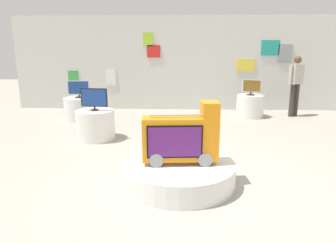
{
  "coord_description": "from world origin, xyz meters",
  "views": [
    {
      "loc": [
        -0.28,
        -3.95,
        1.83
      ],
      "look_at": [
        -0.48,
        0.74,
        0.72
      ],
      "focal_mm": 32.31,
      "sensor_mm": 36.0,
      "label": 1
    }
  ],
  "objects_px": {
    "novelty_firetruck_tv": "(182,139)",
    "tv_on_center_rear": "(94,98)",
    "tv_on_left_rear": "(79,89)",
    "display_pedestal_center_rear": "(96,125)",
    "display_pedestal_right_rear": "(250,106)",
    "display_pedestal_left_rear": "(80,109)",
    "shopper_browsing_near_truck": "(296,81)",
    "tv_on_right_rear": "(251,87)",
    "main_display_pedestal": "(180,173)"
  },
  "relations": [
    {
      "from": "display_pedestal_left_rear",
      "to": "tv_on_right_rear",
      "type": "xyz_separation_m",
      "value": [
        4.6,
        0.64,
        0.54
      ]
    },
    {
      "from": "tv_on_left_rear",
      "to": "display_pedestal_left_rear",
      "type": "bearing_deg",
      "value": 82.1
    },
    {
      "from": "tv_on_center_rear",
      "to": "display_pedestal_left_rear",
      "type": "bearing_deg",
      "value": 117.52
    },
    {
      "from": "tv_on_left_rear",
      "to": "tv_on_center_rear",
      "type": "height_order",
      "value": "tv_on_center_rear"
    },
    {
      "from": "main_display_pedestal",
      "to": "tv_on_center_rear",
      "type": "relative_size",
      "value": 2.74
    },
    {
      "from": "novelty_firetruck_tv",
      "to": "tv_on_right_rear",
      "type": "relative_size",
      "value": 2.17
    },
    {
      "from": "novelty_firetruck_tv",
      "to": "tv_on_right_rear",
      "type": "bearing_deg",
      "value": 66.62
    },
    {
      "from": "tv_on_right_rear",
      "to": "display_pedestal_left_rear",
      "type": "bearing_deg",
      "value": -172.05
    },
    {
      "from": "tv_on_left_rear",
      "to": "display_pedestal_center_rear",
      "type": "xyz_separation_m",
      "value": [
        0.89,
        -1.69,
        -0.54
      ]
    },
    {
      "from": "tv_on_left_rear",
      "to": "display_pedestal_right_rear",
      "type": "bearing_deg",
      "value": 8.05
    },
    {
      "from": "tv_on_center_rear",
      "to": "display_pedestal_right_rear",
      "type": "xyz_separation_m",
      "value": [
        3.71,
        2.35,
        -0.56
      ]
    },
    {
      "from": "novelty_firetruck_tv",
      "to": "tv_on_center_rear",
      "type": "relative_size",
      "value": 1.85
    },
    {
      "from": "main_display_pedestal",
      "to": "display_pedestal_right_rear",
      "type": "relative_size",
      "value": 2.06
    },
    {
      "from": "novelty_firetruck_tv",
      "to": "tv_on_right_rear",
      "type": "distance_m",
      "value": 4.85
    },
    {
      "from": "novelty_firetruck_tv",
      "to": "display_pedestal_left_rear",
      "type": "bearing_deg",
      "value": 125.12
    },
    {
      "from": "tv_on_center_rear",
      "to": "display_pedestal_right_rear",
      "type": "distance_m",
      "value": 4.43
    },
    {
      "from": "main_display_pedestal",
      "to": "display_pedestal_right_rear",
      "type": "height_order",
      "value": "display_pedestal_right_rear"
    },
    {
      "from": "display_pedestal_right_rear",
      "to": "display_pedestal_center_rear",
      "type": "bearing_deg",
      "value": -147.75
    },
    {
      "from": "display_pedestal_center_rear",
      "to": "main_display_pedestal",
      "type": "bearing_deg",
      "value": -49.93
    },
    {
      "from": "display_pedestal_right_rear",
      "to": "tv_on_center_rear",
      "type": "bearing_deg",
      "value": -147.69
    },
    {
      "from": "display_pedestal_center_rear",
      "to": "shopper_browsing_near_truck",
      "type": "height_order",
      "value": "shopper_browsing_near_truck"
    },
    {
      "from": "display_pedestal_right_rear",
      "to": "tv_on_right_rear",
      "type": "distance_m",
      "value": 0.54
    },
    {
      "from": "tv_on_right_rear",
      "to": "tv_on_left_rear",
      "type": "bearing_deg",
      "value": -172.0
    },
    {
      "from": "main_display_pedestal",
      "to": "tv_on_right_rear",
      "type": "height_order",
      "value": "tv_on_right_rear"
    },
    {
      "from": "tv_on_left_rear",
      "to": "tv_on_center_rear",
      "type": "bearing_deg",
      "value": -62.4
    },
    {
      "from": "tv_on_right_rear",
      "to": "shopper_browsing_near_truck",
      "type": "xyz_separation_m",
      "value": [
        1.24,
        0.14,
        0.14
      ]
    },
    {
      "from": "tv_on_center_rear",
      "to": "shopper_browsing_near_truck",
      "type": "height_order",
      "value": "shopper_browsing_near_truck"
    },
    {
      "from": "display_pedestal_center_rear",
      "to": "tv_on_right_rear",
      "type": "bearing_deg",
      "value": 32.2
    },
    {
      "from": "novelty_firetruck_tv",
      "to": "tv_on_left_rear",
      "type": "height_order",
      "value": "novelty_firetruck_tv"
    },
    {
      "from": "novelty_firetruck_tv",
      "to": "tv_on_center_rear",
      "type": "height_order",
      "value": "novelty_firetruck_tv"
    },
    {
      "from": "display_pedestal_left_rear",
      "to": "display_pedestal_right_rear",
      "type": "distance_m",
      "value": 4.64
    },
    {
      "from": "display_pedestal_left_rear",
      "to": "main_display_pedestal",
      "type": "bearing_deg",
      "value": -55.05
    },
    {
      "from": "novelty_firetruck_tv",
      "to": "display_pedestal_right_rear",
      "type": "xyz_separation_m",
      "value": [
        1.92,
        4.45,
        -0.35
      ]
    },
    {
      "from": "display_pedestal_right_rear",
      "to": "tv_on_right_rear",
      "type": "bearing_deg",
      "value": -71.25
    },
    {
      "from": "tv_on_center_rear",
      "to": "tv_on_right_rear",
      "type": "height_order",
      "value": "tv_on_center_rear"
    },
    {
      "from": "display_pedestal_left_rear",
      "to": "display_pedestal_center_rear",
      "type": "distance_m",
      "value": 1.91
    },
    {
      "from": "display_pedestal_left_rear",
      "to": "tv_on_left_rear",
      "type": "xyz_separation_m",
      "value": [
        -0.0,
        -0.0,
        0.54
      ]
    },
    {
      "from": "display_pedestal_left_rear",
      "to": "display_pedestal_right_rear",
      "type": "relative_size",
      "value": 1.09
    },
    {
      "from": "display_pedestal_left_rear",
      "to": "tv_on_center_rear",
      "type": "relative_size",
      "value": 1.44
    },
    {
      "from": "tv_on_center_rear",
      "to": "shopper_browsing_near_truck",
      "type": "xyz_separation_m",
      "value": [
        4.96,
        2.48,
        0.11
      ]
    },
    {
      "from": "display_pedestal_left_rear",
      "to": "display_pedestal_center_rear",
      "type": "bearing_deg",
      "value": -62.43
    },
    {
      "from": "tv_on_center_rear",
      "to": "tv_on_right_rear",
      "type": "xyz_separation_m",
      "value": [
        3.71,
        2.34,
        -0.03
      ]
    },
    {
      "from": "display_pedestal_center_rear",
      "to": "tv_on_center_rear",
      "type": "height_order",
      "value": "tv_on_center_rear"
    },
    {
      "from": "main_display_pedestal",
      "to": "shopper_browsing_near_truck",
      "type": "distance_m",
      "value": 5.64
    },
    {
      "from": "novelty_firetruck_tv",
      "to": "tv_on_left_rear",
      "type": "bearing_deg",
      "value": 125.16
    },
    {
      "from": "display_pedestal_left_rear",
      "to": "tv_on_center_rear",
      "type": "xyz_separation_m",
      "value": [
        0.89,
        -1.7,
        0.56
      ]
    },
    {
      "from": "tv_on_center_rear",
      "to": "main_display_pedestal",
      "type": "bearing_deg",
      "value": -49.88
    },
    {
      "from": "tv_on_center_rear",
      "to": "tv_on_right_rear",
      "type": "relative_size",
      "value": 1.17
    },
    {
      "from": "main_display_pedestal",
      "to": "display_pedestal_right_rear",
      "type": "bearing_deg",
      "value": 66.4
    },
    {
      "from": "display_pedestal_left_rear",
      "to": "tv_on_left_rear",
      "type": "height_order",
      "value": "tv_on_left_rear"
    }
  ]
}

